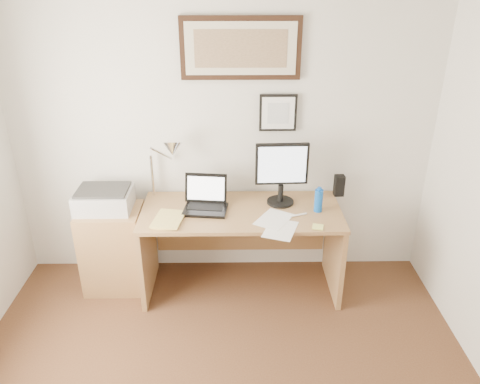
{
  "coord_description": "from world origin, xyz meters",
  "views": [
    {
      "loc": [
        0.1,
        -1.67,
        2.5
      ],
      "look_at": [
        0.14,
        1.43,
        1.01
      ],
      "focal_mm": 35.0,
      "sensor_mm": 36.0,
      "label": 1
    }
  ],
  "objects_px": {
    "water_bottle": "(319,201)",
    "laptop": "(206,202)",
    "printer": "(104,199)",
    "book": "(155,218)",
    "side_cabinet": "(114,249)",
    "lcd_monitor": "(282,171)",
    "desk": "(241,230)"
  },
  "relations": [
    {
      "from": "book",
      "to": "water_bottle",
      "type": "bearing_deg",
      "value": 5.69
    },
    {
      "from": "book",
      "to": "lcd_monitor",
      "type": "bearing_deg",
      "value": 15.02
    },
    {
      "from": "book",
      "to": "lcd_monitor",
      "type": "relative_size",
      "value": 0.57
    },
    {
      "from": "lcd_monitor",
      "to": "printer",
      "type": "xyz_separation_m",
      "value": [
        -1.43,
        -0.04,
        -0.22
      ]
    },
    {
      "from": "book",
      "to": "printer",
      "type": "relative_size",
      "value": 0.67
    },
    {
      "from": "book",
      "to": "desk",
      "type": "height_order",
      "value": "book"
    },
    {
      "from": "side_cabinet",
      "to": "lcd_monitor",
      "type": "distance_m",
      "value": 1.55
    },
    {
      "from": "lcd_monitor",
      "to": "desk",
      "type": "bearing_deg",
      "value": -174.41
    },
    {
      "from": "water_bottle",
      "to": "laptop",
      "type": "bearing_deg",
      "value": 176.17
    },
    {
      "from": "lcd_monitor",
      "to": "printer",
      "type": "height_order",
      "value": "lcd_monitor"
    },
    {
      "from": "water_bottle",
      "to": "laptop",
      "type": "height_order",
      "value": "laptop"
    },
    {
      "from": "side_cabinet",
      "to": "laptop",
      "type": "relative_size",
      "value": 2.0
    },
    {
      "from": "side_cabinet",
      "to": "printer",
      "type": "distance_m",
      "value": 0.46
    },
    {
      "from": "printer",
      "to": "book",
      "type": "bearing_deg",
      "value": -27.23
    },
    {
      "from": "side_cabinet",
      "to": "desk",
      "type": "distance_m",
      "value": 1.08
    },
    {
      "from": "water_bottle",
      "to": "lcd_monitor",
      "type": "distance_m",
      "value": 0.37
    },
    {
      "from": "side_cabinet",
      "to": "printer",
      "type": "xyz_separation_m",
      "value": [
        -0.03,
        0.03,
        0.45
      ]
    },
    {
      "from": "water_bottle",
      "to": "printer",
      "type": "height_order",
      "value": "water_bottle"
    },
    {
      "from": "side_cabinet",
      "to": "water_bottle",
      "type": "xyz_separation_m",
      "value": [
        1.68,
        -0.07,
        0.48
      ]
    },
    {
      "from": "book",
      "to": "laptop",
      "type": "bearing_deg",
      "value": 26.12
    },
    {
      "from": "water_bottle",
      "to": "book",
      "type": "bearing_deg",
      "value": -174.31
    },
    {
      "from": "printer",
      "to": "water_bottle",
      "type": "bearing_deg",
      "value": -3.3
    },
    {
      "from": "side_cabinet",
      "to": "lcd_monitor",
      "type": "height_order",
      "value": "lcd_monitor"
    },
    {
      "from": "desk",
      "to": "lcd_monitor",
      "type": "relative_size",
      "value": 3.08
    },
    {
      "from": "side_cabinet",
      "to": "desk",
      "type": "height_order",
      "value": "desk"
    },
    {
      "from": "desk",
      "to": "printer",
      "type": "distance_m",
      "value": 1.15
    },
    {
      "from": "book",
      "to": "lcd_monitor",
      "type": "xyz_separation_m",
      "value": [
        0.99,
        0.27,
        0.28
      ]
    },
    {
      "from": "desk",
      "to": "printer",
      "type": "height_order",
      "value": "printer"
    },
    {
      "from": "book",
      "to": "desk",
      "type": "distance_m",
      "value": 0.75
    },
    {
      "from": "side_cabinet",
      "to": "laptop",
      "type": "height_order",
      "value": "laptop"
    },
    {
      "from": "book",
      "to": "desk",
      "type": "relative_size",
      "value": 0.18
    },
    {
      "from": "desk",
      "to": "lcd_monitor",
      "type": "distance_m",
      "value": 0.62
    }
  ]
}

